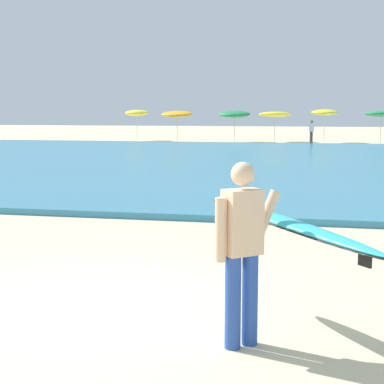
# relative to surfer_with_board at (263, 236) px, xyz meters

# --- Properties ---
(ground_plane) EXTENTS (160.00, 160.00, 0.00)m
(ground_plane) POSITION_rel_surfer_with_board_xyz_m (-1.91, 0.60, -1.03)
(ground_plane) COLOR beige
(sea) EXTENTS (120.00, 28.00, 0.14)m
(sea) POSITION_rel_surfer_with_board_xyz_m (-1.91, 20.03, -0.96)
(sea) COLOR teal
(sea) RESTS_ON ground
(surfer_with_board) EXTENTS (1.96, 2.26, 1.73)m
(surfer_with_board) POSITION_rel_surfer_with_board_xyz_m (0.00, 0.00, 0.00)
(surfer_with_board) COLOR #284CA3
(surfer_with_board) RESTS_ON ground
(beach_umbrella_0) EXTENTS (1.75, 1.77, 2.30)m
(beach_umbrella_0) POSITION_rel_surfer_with_board_xyz_m (-12.89, 37.78, 1.00)
(beach_umbrella_0) COLOR beige
(beach_umbrella_0) RESTS_ON ground
(beach_umbrella_1) EXTENTS (2.19, 2.22, 2.25)m
(beach_umbrella_1) POSITION_rel_surfer_with_board_xyz_m (-9.42, 36.10, 0.92)
(beach_umbrella_1) COLOR beige
(beach_umbrella_1) RESTS_ON ground
(beach_umbrella_2) EXTENTS (2.22, 2.25, 2.26)m
(beach_umbrella_2) POSITION_rel_surfer_with_board_xyz_m (-5.54, 37.32, 0.91)
(beach_umbrella_2) COLOR beige
(beach_umbrella_2) RESTS_ON ground
(beach_umbrella_3) EXTENTS (2.28, 2.29, 2.17)m
(beach_umbrella_3) POSITION_rel_surfer_with_board_xyz_m (-2.73, 37.94, 0.90)
(beach_umbrella_3) COLOR beige
(beach_umbrella_3) RESTS_ON ground
(beach_umbrella_4) EXTENTS (1.79, 1.81, 2.33)m
(beach_umbrella_4) POSITION_rel_surfer_with_board_xyz_m (0.70, 37.74, 1.05)
(beach_umbrella_4) COLOR beige
(beach_umbrella_4) RESTS_ON ground
(beach_umbrella_5) EXTENTS (2.14, 2.16, 2.22)m
(beach_umbrella_5) POSITION_rel_surfer_with_board_xyz_m (4.35, 36.44, 0.96)
(beach_umbrella_5) COLOR beige
(beach_umbrella_5) RESTS_ON ground
(beachgoer_near_row_left) EXTENTS (0.32, 0.20, 1.58)m
(beachgoer_near_row_left) POSITION_rel_surfer_with_board_xyz_m (-0.13, 35.06, -0.18)
(beachgoer_near_row_left) COLOR #383842
(beachgoer_near_row_left) RESTS_ON ground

